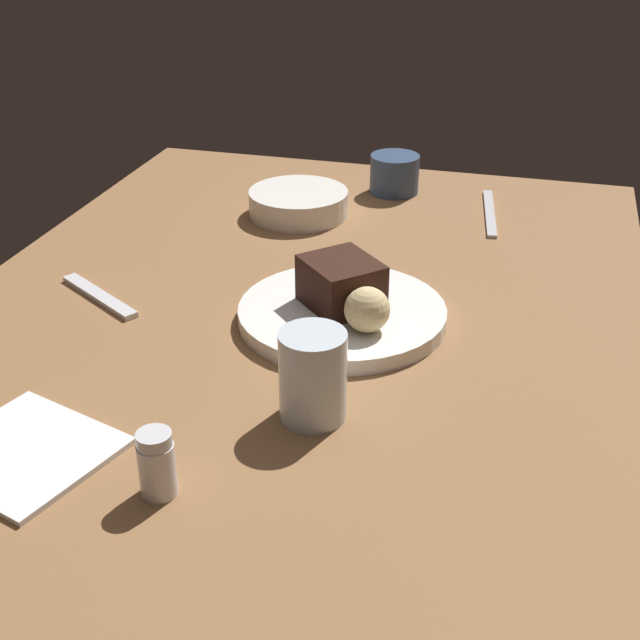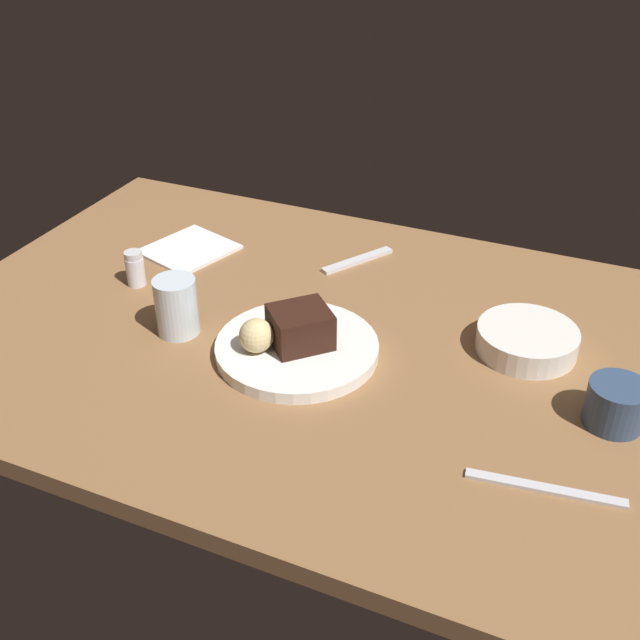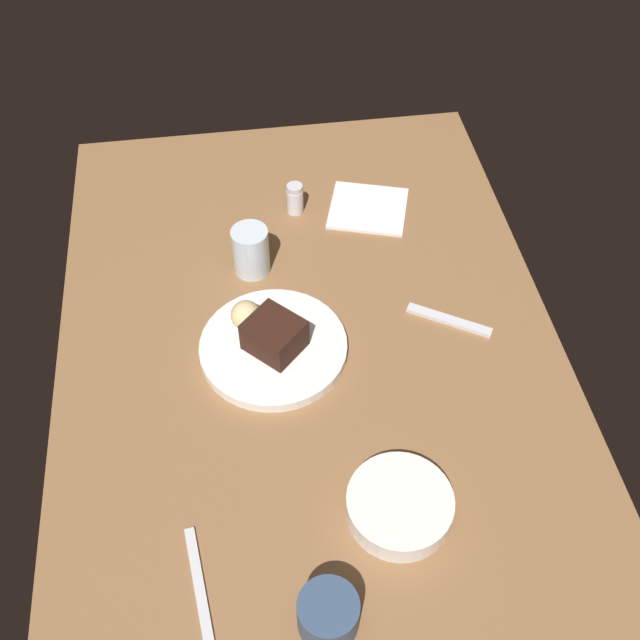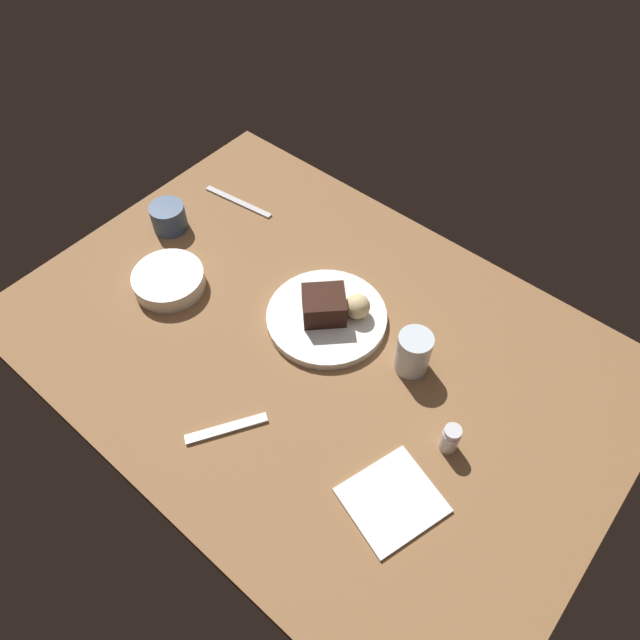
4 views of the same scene
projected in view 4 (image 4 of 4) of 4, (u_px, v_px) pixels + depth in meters
dining_table at (315, 349)px, 119.92cm from camera, size 120.00×84.00×3.00cm
dessert_plate at (327, 317)px, 121.69cm from camera, size 24.58×24.58×1.91cm
chocolate_cake_slice at (324, 305)px, 118.73cm from camera, size 11.43×11.43×5.69cm
bread_roll at (357, 306)px, 118.90cm from camera, size 5.14×5.14×5.14cm
salt_shaker at (450, 439)px, 102.90cm from camera, size 3.23×3.23×6.30cm
water_glass at (413, 353)px, 111.95cm from camera, size 6.62×6.62×9.25cm
side_bowl at (169, 281)px, 126.45cm from camera, size 15.12×15.12×3.86cm
coffee_cup at (169, 217)px, 136.60cm from camera, size 7.93×7.93×6.19cm
dessert_spoon at (226, 428)px, 107.14cm from camera, size 9.40×13.72×0.70cm
butter_knife at (238, 202)px, 144.00cm from camera, size 19.02×3.82×0.50cm
folded_napkin at (392, 500)px, 99.18cm from camera, size 17.58×18.26×0.60cm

